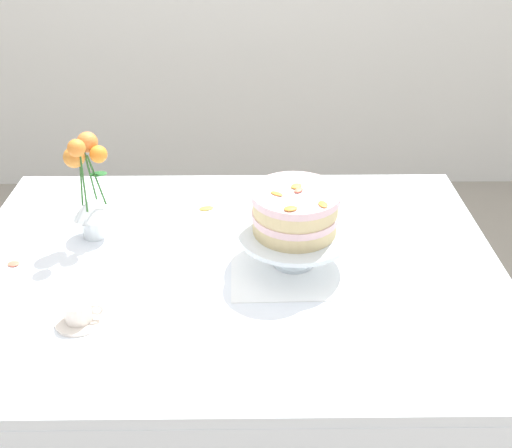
{
  "coord_description": "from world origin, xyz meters",
  "views": [
    {
      "loc": [
        0.05,
        -1.25,
        1.63
      ],
      "look_at": [
        0.06,
        -0.0,
        0.86
      ],
      "focal_mm": 41.51,
      "sensor_mm": 36.0,
      "label": 1
    }
  ],
  "objects_px": {
    "dining_table": "(232,298)",
    "teacup": "(79,313)",
    "cake_stand": "(294,237)",
    "layer_cake": "(295,212)",
    "flower_vase": "(89,190)"
  },
  "relations": [
    {
      "from": "cake_stand",
      "to": "teacup",
      "type": "height_order",
      "value": "cake_stand"
    },
    {
      "from": "dining_table",
      "to": "teacup",
      "type": "distance_m",
      "value": 0.4
    },
    {
      "from": "flower_vase",
      "to": "cake_stand",
      "type": "bearing_deg",
      "value": -14.97
    },
    {
      "from": "dining_table",
      "to": "flower_vase",
      "type": "distance_m",
      "value": 0.48
    },
    {
      "from": "layer_cake",
      "to": "flower_vase",
      "type": "bearing_deg",
      "value": 165.02
    },
    {
      "from": "layer_cake",
      "to": "teacup",
      "type": "relative_size",
      "value": 1.93
    },
    {
      "from": "cake_stand",
      "to": "layer_cake",
      "type": "bearing_deg",
      "value": -88.31
    },
    {
      "from": "dining_table",
      "to": "cake_stand",
      "type": "distance_m",
      "value": 0.24
    },
    {
      "from": "dining_table",
      "to": "teacup",
      "type": "height_order",
      "value": "teacup"
    },
    {
      "from": "flower_vase",
      "to": "teacup",
      "type": "distance_m",
      "value": 0.38
    },
    {
      "from": "cake_stand",
      "to": "flower_vase",
      "type": "bearing_deg",
      "value": 165.03
    },
    {
      "from": "teacup",
      "to": "cake_stand",
      "type": "bearing_deg",
      "value": 23.59
    },
    {
      "from": "dining_table",
      "to": "layer_cake",
      "type": "xyz_separation_m",
      "value": [
        0.16,
        0.02,
        0.25
      ]
    },
    {
      "from": "flower_vase",
      "to": "teacup",
      "type": "height_order",
      "value": "flower_vase"
    },
    {
      "from": "dining_table",
      "to": "teacup",
      "type": "relative_size",
      "value": 12.33
    }
  ]
}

